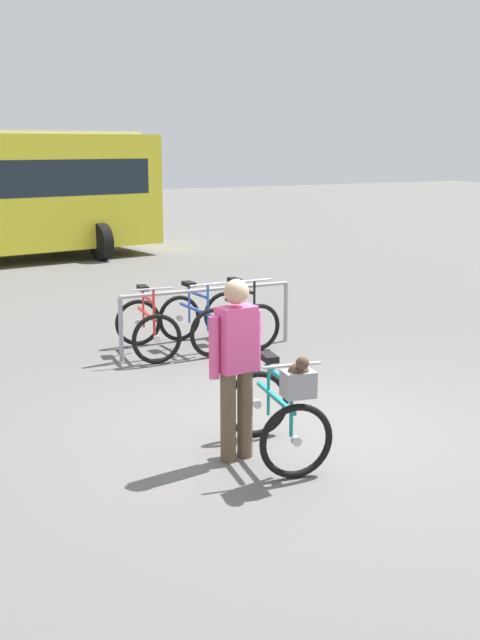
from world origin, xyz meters
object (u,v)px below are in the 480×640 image
racked_bike_red (147,328)px  racked_bike_blue (195,323)px  person_with_featured_bike (236,361)px  featured_bicycle (280,409)px  racked_bike_black (241,318)px

racked_bike_red → racked_bike_blue: same height
racked_bike_red → person_with_featured_bike: bearing=-100.1°
racked_bike_red → featured_bicycle: featured_bicycle is taller
racked_bike_blue → racked_bike_black: (0.70, -0.03, 0.00)m
racked_bike_black → person_with_featured_bike: bearing=-119.3°
racked_bike_blue → featured_bicycle: size_ratio=0.90×
featured_bicycle → racked_bike_blue: bearing=75.1°
racked_bike_red → racked_bike_black: (1.40, -0.06, 0.00)m
racked_bike_black → person_with_featured_bike: (-2.06, -3.69, 0.54)m
racked_bike_red → racked_bike_blue: 0.70m
racked_bike_blue → featured_bicycle: featured_bicycle is taller
person_with_featured_bike → racked_bike_black: bearing=60.7°
racked_bike_black → featured_bicycle: (-1.75, -3.92, 0.12)m
featured_bicycle → person_with_featured_bike: (-0.31, 0.24, 0.42)m
racked_bike_black → person_with_featured_bike: person_with_featured_bike is taller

